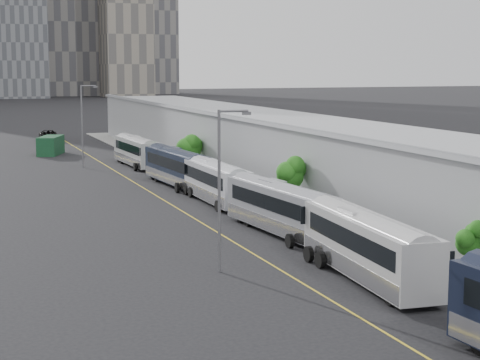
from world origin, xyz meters
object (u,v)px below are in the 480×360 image
bus_3 (280,212)px  street_lamp_far (83,121)px  shipping_container (51,145)px  bus_6 (137,154)px  street_lamp_near (222,180)px  suv (49,136)px  bus_2 (368,252)px  bus_5 (177,170)px  bus_4 (215,185)px

bus_3 → street_lamp_far: street_lamp_far is taller
bus_3 → shipping_container: 59.38m
bus_6 → street_lamp_near: size_ratio=1.28×
bus_3 → suv: size_ratio=2.04×
bus_2 → bus_5: (-0.12, 38.86, -0.04)m
bus_2 → bus_6: size_ratio=1.08×
bus_5 → suv: size_ratio=2.05×
bus_2 → shipping_container: (-8.48, 72.21, -0.36)m
bus_2 → bus_5: size_ratio=1.03×
street_lamp_near → suv: bearing=89.4°
bus_5 → street_lamp_far: street_lamp_far is taller
bus_4 → shipping_container: size_ratio=2.16×
bus_5 → bus_6: bearing=86.9°
bus_4 → bus_6: 27.80m
bus_2 → suv: size_ratio=2.10×
bus_3 → suv: (-6.65, 79.02, -0.69)m
street_lamp_far → bus_5: bearing=-70.2°
bus_2 → street_lamp_near: street_lamp_near is taller
street_lamp_near → street_lamp_far: street_lamp_far is taller
bus_6 → shipping_container: 18.40m
bus_3 → suv: 79.30m
bus_6 → street_lamp_far: bearing=169.1°
suv → bus_6: bearing=-76.5°
bus_4 → street_lamp_near: street_lamp_near is taller
street_lamp_near → bus_2: bearing=-33.0°
bus_4 → shipping_container: (-8.75, 44.30, -0.29)m
bus_2 → street_lamp_near: (-7.12, 4.62, 3.87)m
bus_6 → suv: bus_6 is taller
street_lamp_far → suv: size_ratio=1.55×
shipping_container → street_lamp_far: bearing=-61.1°
bus_2 → bus_5: bus_2 is taller
street_lamp_near → suv: size_ratio=1.51×
street_lamp_near → shipping_container: street_lamp_near is taller
bus_2 → bus_4: bus_2 is taller
suv → bus_4: bearing=-79.9°
bus_3 → shipping_container: bearing=93.7°
bus_4 → street_lamp_near: 24.75m
bus_6 → shipping_container: size_ratio=2.11×
shipping_container → suv: bearing=105.4°
bus_6 → bus_4: bearing=-91.3°
bus_4 → bus_6: bus_4 is taller
bus_3 → bus_2: bearing=-96.7°
shipping_container → bus_4: bearing=-57.1°
shipping_container → bus_6: bearing=-42.0°
bus_5 → bus_6: bus_5 is taller
bus_5 → street_lamp_near: (-7.00, -34.24, 3.91)m
bus_2 → bus_4: (0.27, 27.91, -0.07)m
bus_3 → street_lamp_far: size_ratio=1.32×
bus_6 → suv: bearing=96.5°
bus_5 → suv: bus_5 is taller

